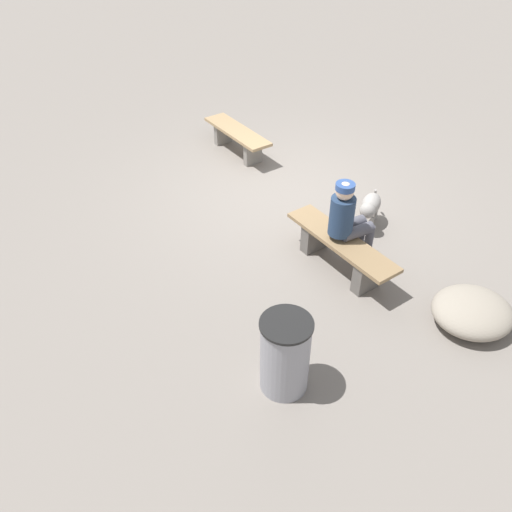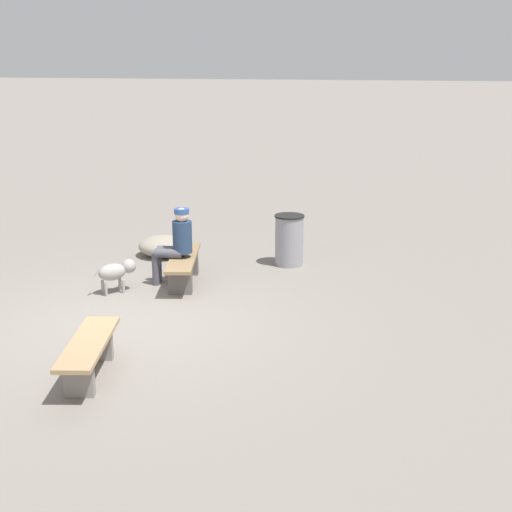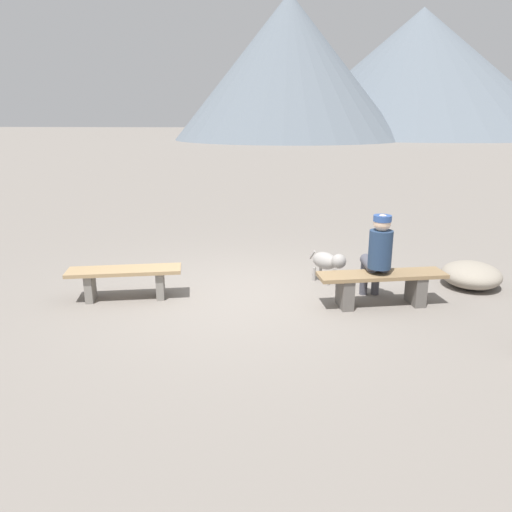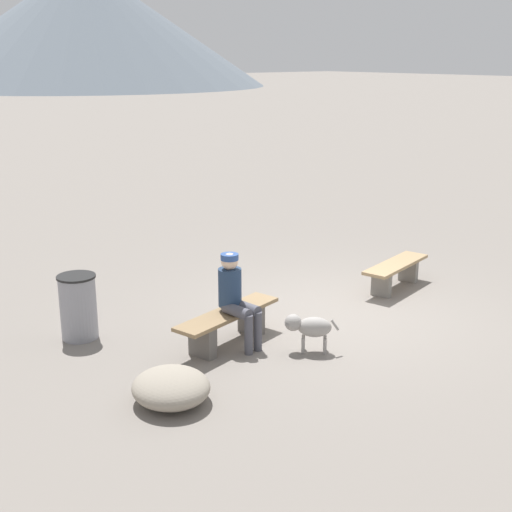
% 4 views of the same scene
% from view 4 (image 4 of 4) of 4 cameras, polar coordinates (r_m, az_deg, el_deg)
% --- Properties ---
extents(ground, '(210.00, 210.00, 0.06)m').
position_cam_4_polar(ground, '(10.37, 6.38, -4.88)').
color(ground, gray).
extents(bench_left, '(1.59, 0.73, 0.43)m').
position_cam_4_polar(bench_left, '(11.51, 11.40, -1.14)').
color(bench_left, gray).
rests_on(bench_left, ground).
extents(bench_right, '(1.74, 0.76, 0.45)m').
position_cam_4_polar(bench_right, '(9.16, -2.32, -5.50)').
color(bench_right, '#605B56').
rests_on(bench_right, ground).
extents(seated_person, '(0.36, 0.64, 1.24)m').
position_cam_4_polar(seated_person, '(8.98, -1.71, -3.11)').
color(seated_person, navy).
rests_on(seated_person, ground).
extents(dog, '(0.55, 0.54, 0.50)m').
position_cam_4_polar(dog, '(8.94, 4.38, -5.80)').
color(dog, gray).
rests_on(dog, ground).
extents(trash_bin, '(0.51, 0.51, 0.88)m').
position_cam_4_polar(trash_bin, '(9.60, -14.38, -4.06)').
color(trash_bin, gray).
rests_on(trash_bin, ground).
extents(boulder, '(1.01, 1.05, 0.36)m').
position_cam_4_polar(boulder, '(7.79, -6.99, -10.65)').
color(boulder, gray).
rests_on(boulder, ground).
extents(distant_peak_3, '(41.64, 41.64, 13.90)m').
position_cam_4_polar(distant_peak_3, '(87.24, -13.84, 17.98)').
color(distant_peak_3, slate).
rests_on(distant_peak_3, ground).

